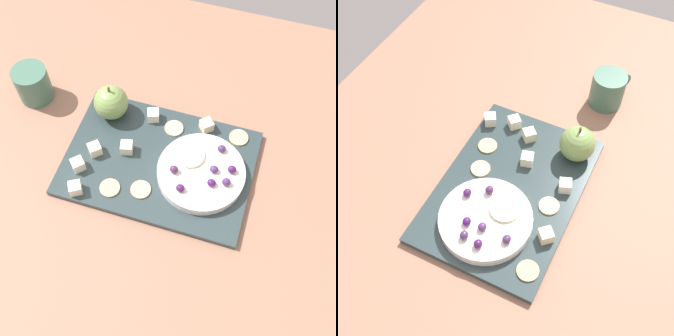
{
  "view_description": "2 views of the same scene",
  "coord_description": "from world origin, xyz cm",
  "views": [
    {
      "loc": [
        17.96,
        -41.37,
        80.35
      ],
      "look_at": [
        5.89,
        -2.48,
        7.63
      ],
      "focal_mm": 45.16,
      "sensor_mm": 36.0,
      "label": 1
    },
    {
      "loc": [
        46.85,
        20.49,
        77.77
      ],
      "look_at": [
        1.5,
        -1.64,
        8.41
      ],
      "focal_mm": 46.8,
      "sensor_mm": 36.0,
      "label": 2
    }
  ],
  "objects": [
    {
      "name": "grape_5",
      "position": [
        14.97,
        5.07,
        7.58
      ],
      "size": [
        1.75,
        1.58,
        1.48
      ],
      "primitive_type": "ellipsoid",
      "color": "#462B57",
      "rests_on": "serving_dish"
    },
    {
      "name": "grape_0",
      "position": [
        7.1,
        -2.45,
        7.67
      ],
      "size": [
        1.75,
        1.58,
        1.66
      ],
      "primitive_type": "ellipsoid",
      "color": "#4D274F",
      "rests_on": "serving_dish"
    },
    {
      "name": "cheese_cube_0",
      "position": [
        -1.33,
        9.99,
        6.0
      ],
      "size": [
        3.12,
        3.12,
        2.44
      ],
      "primitive_type": "cube",
      "rotation": [
        0.0,
        0.0,
        0.34
      ],
      "color": "#EEEACB",
      "rests_on": "platter"
    },
    {
      "name": "grape_4",
      "position": [
        18.05,
        0.94,
        7.67
      ],
      "size": [
        1.75,
        1.58,
        1.65
      ],
      "primitive_type": "ellipsoid",
      "color": "#491A53",
      "rests_on": "serving_dish"
    },
    {
      "name": "table",
      "position": [
        0.0,
        0.0,
        1.7
      ],
      "size": [
        134.62,
        101.95,
        3.4
      ],
      "primitive_type": "cube",
      "color": "#936851",
      "rests_on": "ground"
    },
    {
      "name": "platter",
      "position": [
        3.15,
        -0.11,
        4.09
      ],
      "size": [
        38.61,
        26.8,
        1.38
      ],
      "primitive_type": "cube",
      "color": "#2B3B3D",
      "rests_on": "table"
    },
    {
      "name": "cheese_cube_2",
      "position": [
        -10.21,
        -1.79,
        6.0
      ],
      "size": [
        3.44,
        3.44,
        2.44
      ],
      "primitive_type": "cube",
      "rotation": [
        0.0,
        0.0,
        0.75
      ],
      "color": "#F6EEBE",
      "rests_on": "platter"
    },
    {
      "name": "grape_6",
      "position": [
        14.92,
        -3.09,
        7.56
      ],
      "size": [
        1.75,
        1.58,
        1.44
      ],
      "primitive_type": "ellipsoid",
      "color": "#411958",
      "rests_on": "serving_dish"
    },
    {
      "name": "apple_slice_0",
      "position": [
        9.22,
        1.91,
        7.14
      ],
      "size": [
        5.85,
        5.85,
        0.6
      ],
      "primitive_type": "cylinder",
      "color": "beige",
      "rests_on": "serving_dish"
    },
    {
      "name": "cheese_cube_1",
      "position": [
        -4.03,
        0.53,
        6.0
      ],
      "size": [
        2.96,
        2.96,
        2.44
      ],
      "primitive_type": "cube",
      "rotation": [
        0.0,
        0.0,
        0.25
      ],
      "color": "#EFEBBD",
      "rests_on": "platter"
    },
    {
      "name": "cracker_0",
      "position": [
        1.69,
        -7.37,
        4.98
      ],
      "size": [
        4.06,
        4.06,
        0.4
      ],
      "primitive_type": "cylinder",
      "color": "#DFB488",
      "rests_on": "platter"
    },
    {
      "name": "cracker_2",
      "position": [
        -4.31,
        -8.84,
        4.98
      ],
      "size": [
        4.06,
        4.06,
        0.4
      ],
      "primitive_type": "cylinder",
      "color": "#D7BE81",
      "rests_on": "platter"
    },
    {
      "name": "cup",
      "position": [
        -29.38,
        9.26,
        7.45
      ],
      "size": [
        10.11,
        7.77,
        8.09
      ],
      "color": "#446C59",
      "rests_on": "table"
    },
    {
      "name": "cheese_cube_4",
      "position": [
        -12.09,
        -6.22,
        6.0
      ],
      "size": [
        3.44,
        3.44,
        2.44
      ],
      "primitive_type": "cube",
      "rotation": [
        0.0,
        0.0,
        0.79
      ],
      "color": "#F6EBC8",
      "rests_on": "platter"
    },
    {
      "name": "cheese_cube_5",
      "position": [
        10.39,
        10.84,
        6.0
      ],
      "size": [
        3.44,
        3.44,
        2.44
      ],
      "primitive_type": "cube",
      "rotation": [
        0.0,
        0.0,
        0.73
      ],
      "color": "#F9EDBC",
      "rests_on": "platter"
    },
    {
      "name": "serving_dish",
      "position": [
        12.25,
        -0.62,
        5.81
      ],
      "size": [
        17.72,
        17.72,
        2.06
      ],
      "primitive_type": "cylinder",
      "color": "white",
      "rests_on": "platter"
    },
    {
      "name": "cheese_cube_3",
      "position": [
        -10.5,
        -11.34,
        6.0
      ],
      "size": [
        3.33,
        3.33,
        2.44
      ],
      "primitive_type": "cube",
      "rotation": [
        0.0,
        0.0,
        0.53
      ],
      "color": "#ECE6CE",
      "rests_on": "platter"
    },
    {
      "name": "cracker_3",
      "position": [
        17.65,
        10.51,
        4.98
      ],
      "size": [
        4.06,
        4.06,
        0.4
      ],
      "primitive_type": "cylinder",
      "color": "#DCBF7E",
      "rests_on": "platter"
    },
    {
      "name": "grape_1",
      "position": [
        17.62,
        -2.12,
        7.67
      ],
      "size": [
        1.75,
        1.58,
        1.65
      ],
      "primitive_type": "ellipsoid",
      "color": "#4B2C5D",
      "rests_on": "serving_dish"
    },
    {
      "name": "cracker_1",
      "position": [
        3.75,
        8.73,
        4.98
      ],
      "size": [
        4.06,
        4.06,
        0.4
      ],
      "primitive_type": "cylinder",
      "color": "#D2B78C",
      "rests_on": "platter"
    },
    {
      "name": "apple_whole",
      "position": [
        -10.37,
        8.82,
        8.48
      ],
      "size": [
        7.4,
        7.4,
        7.4
      ],
      "primitive_type": "sphere",
      "color": "#799B52",
      "rests_on": "platter"
    },
    {
      "name": "grape_2",
      "position": [
        9.44,
        -5.99,
        7.6
      ],
      "size": [
        1.75,
        1.58,
        1.52
      ],
      "primitive_type": "ellipsoid",
      "color": "#461C53",
      "rests_on": "serving_dish"
    },
    {
      "name": "apple_stem",
      "position": [
        -10.37,
        8.82,
        12.78
      ],
      "size": [
        0.5,
        0.5,
        1.2
      ],
      "primitive_type": "cylinder",
      "color": "brown",
      "rests_on": "apple_whole"
    },
    {
      "name": "grape_3",
      "position": [
        14.65,
        -0.12,
        7.57
      ],
      "size": [
        1.75,
        1.58,
        1.45
      ],
      "primitive_type": "ellipsoid",
      "color": "#4E2E5F",
      "rests_on": "serving_dish"
    }
  ]
}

